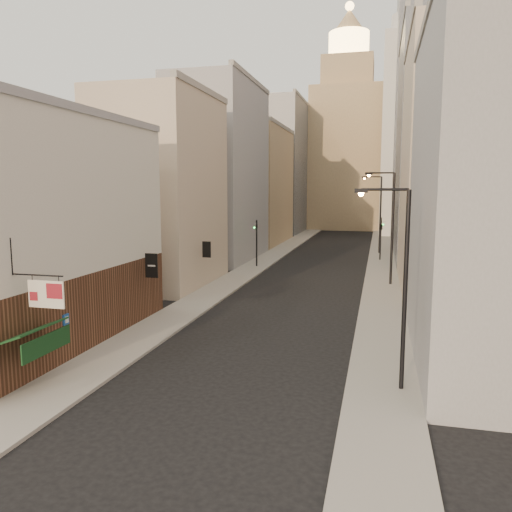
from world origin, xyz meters
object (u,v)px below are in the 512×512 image
at_px(traffic_light_left, 257,233).
at_px(traffic_light_right, 381,228).
at_px(streetlamp_mid, 390,222).
at_px(clock_tower, 346,142).
at_px(streetlamp_near, 400,278).
at_px(white_tower, 406,128).
at_px(streetlamp_far, 378,210).

xyz_separation_m(traffic_light_left, traffic_light_right, (12.63, 7.98, 0.14)).
distance_m(streetlamp_mid, traffic_light_left, 15.11).
distance_m(clock_tower, streetlamp_near, 86.64).
distance_m(clock_tower, traffic_light_right, 49.75).
relative_size(clock_tower, streetlamp_mid, 4.66).
xyz_separation_m(streetlamp_mid, traffic_light_left, (-13.29, 6.96, -1.83)).
bearing_deg(white_tower, clock_tower, 128.16).
bearing_deg(white_tower, streetlamp_far, -98.48).
xyz_separation_m(white_tower, traffic_light_left, (-16.31, -41.21, -14.94)).
relative_size(clock_tower, traffic_light_right, 8.98).
bearing_deg(traffic_light_left, streetlamp_far, -147.60).
height_order(streetlamp_mid, traffic_light_right, streetlamp_mid).
xyz_separation_m(streetlamp_mid, traffic_light_right, (-0.66, 14.94, -1.70)).
height_order(streetlamp_mid, traffic_light_left, streetlamp_mid).
relative_size(clock_tower, traffic_light_left, 8.98).
bearing_deg(traffic_light_left, streetlamp_near, 97.26).
bearing_deg(streetlamp_mid, streetlamp_near, -102.10).
bearing_deg(traffic_light_right, streetlamp_far, -62.29).
bearing_deg(streetlamp_mid, streetlamp_far, 80.53).
relative_size(clock_tower, white_tower, 1.08).
xyz_separation_m(white_tower, traffic_light_right, (-3.68, -33.22, -14.80)).
relative_size(streetlamp_mid, streetlamp_far, 0.99).
bearing_deg(streetlamp_far, traffic_light_right, -103.09).
height_order(white_tower, traffic_light_left, white_tower).
height_order(white_tower, streetlamp_mid, white_tower).
bearing_deg(traffic_light_left, traffic_light_right, -164.35).
xyz_separation_m(clock_tower, traffic_light_right, (7.32, -47.22, -13.83)).
relative_size(streetlamp_far, traffic_light_left, 1.95).
height_order(traffic_light_left, traffic_light_right, same).
bearing_deg(traffic_light_right, white_tower, -71.92).
relative_size(white_tower, traffic_light_left, 8.30).
height_order(clock_tower, streetlamp_far, clock_tower).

